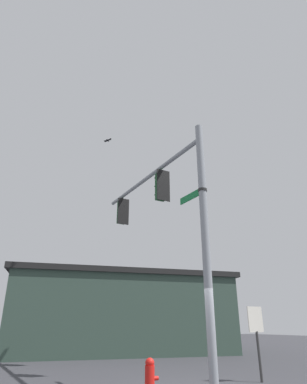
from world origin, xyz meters
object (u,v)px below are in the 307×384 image
at_px(traffic_light_mid_inner, 122,212).
at_px(street_name_sign, 195,194).
at_px(traffic_light_nearest_pole, 161,187).
at_px(historical_marker, 257,331).
at_px(fire_hydrant, 150,376).
at_px(bird_flying, 108,140).

height_order(traffic_light_mid_inner, street_name_sign, traffic_light_mid_inner).
bearing_deg(traffic_light_nearest_pole, street_name_sign, -88.92).
bearing_deg(traffic_light_mid_inner, historical_marker, -63.14).
bearing_deg(street_name_sign, traffic_light_mid_inner, 91.09).
relative_size(street_name_sign, historical_marker, 0.61).
bearing_deg(street_name_sign, fire_hydrant, 163.61).
distance_m(traffic_light_mid_inner, historical_marker, 7.56).
xyz_separation_m(traffic_light_nearest_pole, street_name_sign, (0.04, -2.08, -1.01)).
xyz_separation_m(bird_flying, historical_marker, (3.05, -6.21, -9.27)).
bearing_deg(fire_hydrant, traffic_light_mid_inner, 76.18).
height_order(traffic_light_mid_inner, fire_hydrant, traffic_light_mid_inner).
relative_size(fire_hydrant, historical_marker, 0.39).
relative_size(traffic_light_nearest_pole, bird_flying, 3.38).
height_order(traffic_light_nearest_pole, historical_marker, traffic_light_nearest_pole).
relative_size(traffic_light_mid_inner, fire_hydrant, 1.59).
distance_m(traffic_light_nearest_pole, traffic_light_mid_inner, 3.49).
distance_m(bird_flying, fire_hydrant, 12.06).
xyz_separation_m(street_name_sign, historical_marker, (2.46, 0.50, -3.98)).
bearing_deg(bird_flying, traffic_light_nearest_pole, -83.31).
xyz_separation_m(traffic_light_nearest_pole, bird_flying, (-0.54, 4.63, 4.28)).
height_order(bird_flying, fire_hydrant, bird_flying).
xyz_separation_m(traffic_light_mid_inner, bird_flying, (-0.48, 1.14, 4.28)).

